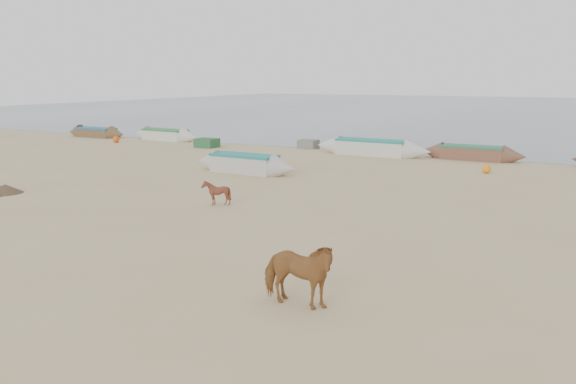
% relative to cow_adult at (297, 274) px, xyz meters
% --- Properties ---
extents(ground, '(140.00, 140.00, 0.00)m').
position_rel_cow_adult_xyz_m(ground, '(-3.41, 2.13, -0.72)').
color(ground, tan).
rests_on(ground, ground).
extents(sea, '(160.00, 160.00, 0.00)m').
position_rel_cow_adult_xyz_m(sea, '(-3.41, 84.13, -0.71)').
color(sea, slate).
rests_on(sea, ground).
extents(cow_adult, '(1.72, 0.81, 1.44)m').
position_rel_cow_adult_xyz_m(cow_adult, '(0.00, 0.00, 0.00)').
color(cow_adult, '#9B6432').
rests_on(cow_adult, ground).
extents(calf_front, '(0.98, 0.90, 0.94)m').
position_rel_cow_adult_xyz_m(calf_front, '(-6.93, 7.09, -0.25)').
color(calf_front, brown).
rests_on(calf_front, ground).
extents(near_canoe, '(5.87, 1.48, 0.93)m').
position_rel_cow_adult_xyz_m(near_canoe, '(-9.90, 13.82, -0.26)').
color(near_canoe, beige).
rests_on(near_canoe, ground).
extents(waterline_canoes, '(60.26, 3.53, 0.97)m').
position_rel_cow_adult_xyz_m(waterline_canoes, '(-3.24, 23.07, -0.28)').
color(waterline_canoes, brown).
rests_on(waterline_canoes, ground).
extents(beach_clutter, '(45.27, 5.87, 0.64)m').
position_rel_cow_adult_xyz_m(beach_clutter, '(0.69, 21.85, -0.42)').
color(beach_clutter, '#2A5E36').
rests_on(beach_clutter, ground).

